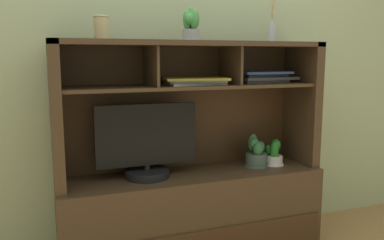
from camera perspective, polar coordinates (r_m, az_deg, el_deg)
The scene contains 10 objects.
back_wall at distance 2.70m, azimuth -1.98°, elevation 11.65°, with size 6.00×0.02×2.80m, color #A0AE85.
media_console at distance 2.60m, azimuth -0.05°, elevation -10.27°, with size 1.66×0.50×1.37m.
tv_monitor at distance 2.43m, azimuth -6.51°, elevation -3.83°, with size 0.61×0.27×0.45m.
potted_orchid at distance 2.71m, azimuth 9.15°, elevation -4.92°, with size 0.16×0.16×0.21m.
potted_fern at distance 2.77m, azimuth 11.61°, elevation -4.90°, with size 0.13×0.13×0.18m.
magazine_stack_left at distance 2.44m, azimuth 0.44°, elevation 5.58°, with size 0.41×0.29×0.04m.
magazine_stack_centre at distance 2.70m, azimuth 9.92°, elevation 6.11°, with size 0.44×0.29×0.07m.
diffuser_bottle at distance 2.67m, azimuth 11.34°, elevation 12.18°, with size 0.06×0.06×0.28m.
potted_succulent at distance 2.47m, azimuth -0.20°, elevation 13.40°, with size 0.12×0.12×0.21m.
ceramic_vase at distance 2.30m, azimuth -12.84°, elevation 12.77°, with size 0.09×0.09×0.13m.
Camera 1 is at (-0.85, -2.30, 1.28)m, focal length 37.28 mm.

